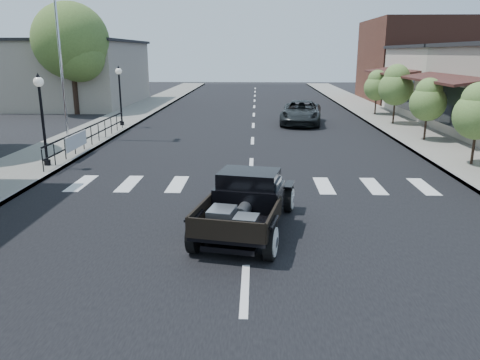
{
  "coord_description": "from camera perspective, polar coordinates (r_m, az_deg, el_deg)",
  "views": [
    {
      "loc": [
        0.18,
        -10.72,
        4.2
      ],
      "look_at": [
        -0.23,
        1.01,
        1.0
      ],
      "focal_mm": 35.0,
      "sensor_mm": 36.0,
      "label": 1
    }
  ],
  "objects": [
    {
      "name": "ground",
      "position": [
        11.51,
        0.98,
        -6.15
      ],
      "size": [
        120.0,
        120.0,
        0.0
      ],
      "primitive_type": "plane",
      "color": "black",
      "rests_on": "ground"
    },
    {
      "name": "road",
      "position": [
        26.06,
        1.6,
        5.99
      ],
      "size": [
        14.0,
        80.0,
        0.02
      ],
      "primitive_type": "cube",
      "color": "black",
      "rests_on": "ground"
    },
    {
      "name": "road_markings",
      "position": [
        21.14,
        1.48,
        3.78
      ],
      "size": [
        12.0,
        60.0,
        0.06
      ],
      "primitive_type": null,
      "color": "silver",
      "rests_on": "ground"
    },
    {
      "name": "sidewalk_left",
      "position": [
        27.46,
        -16.54,
        5.98
      ],
      "size": [
        3.0,
        80.0,
        0.15
      ],
      "primitive_type": "cube",
      "color": "gray",
      "rests_on": "ground"
    },
    {
      "name": "sidewalk_right",
      "position": [
        27.34,
        19.8,
        5.67
      ],
      "size": [
        3.0,
        80.0,
        0.15
      ],
      "primitive_type": "cube",
      "color": "gray",
      "rests_on": "ground"
    },
    {
      "name": "low_building_left",
      "position": [
        41.62,
        -19.83,
        12.03
      ],
      "size": [
        10.0,
        12.0,
        5.0
      ],
      "primitive_type": "cube",
      "color": "#A89E8D",
      "rests_on": "ground"
    },
    {
      "name": "storefront_far",
      "position": [
        35.97,
        26.83,
        10.54
      ],
      "size": [
        10.0,
        9.0,
        4.5
      ],
      "primitive_type": "cube",
      "color": "#B4A898",
      "rests_on": "ground"
    },
    {
      "name": "far_building_right",
      "position": [
        45.39,
        22.36,
        13.26
      ],
      "size": [
        11.0,
        10.0,
        7.0
      ],
      "primitive_type": "cube",
      "color": "brown",
      "rests_on": "ground"
    },
    {
      "name": "railing",
      "position": [
        22.31,
        -17.69,
        5.37
      ],
      "size": [
        0.08,
        10.0,
        1.0
      ],
      "primitive_type": null,
      "color": "black",
      "rests_on": "sidewalk_left"
    },
    {
      "name": "banner",
      "position": [
        20.47,
        -19.26,
        3.84
      ],
      "size": [
        0.04,
        2.2,
        0.6
      ],
      "primitive_type": null,
      "color": "silver",
      "rests_on": "sidewalk_left"
    },
    {
      "name": "lamp_post_b",
      "position": [
        18.59,
        -22.91,
        6.72
      ],
      "size": [
        0.36,
        0.36,
        3.35
      ],
      "primitive_type": null,
      "color": "black",
      "rests_on": "sidewalk_left"
    },
    {
      "name": "lamp_post_c",
      "position": [
        27.93,
        -14.39,
        9.91
      ],
      "size": [
        0.36,
        0.36,
        3.35
      ],
      "primitive_type": null,
      "color": "black",
      "rests_on": "sidewalk_left"
    },
    {
      "name": "flagpole",
      "position": [
        24.65,
        -21.55,
        18.65
      ],
      "size": [
        0.12,
        0.12,
        11.89
      ],
      "primitive_type": "cylinder",
      "color": "silver",
      "rests_on": "sidewalk_left"
    },
    {
      "name": "big_tree_far",
      "position": [
        35.09,
        -19.76,
        13.7
      ],
      "size": [
        5.15,
        5.15,
        7.56
      ],
      "primitive_type": null,
      "color": "#4C682C",
      "rests_on": "ground"
    },
    {
      "name": "small_tree_b",
      "position": [
        19.42,
        26.86,
        5.96
      ],
      "size": [
        1.76,
        1.76,
        2.93
      ],
      "primitive_type": null,
      "color": "#557636",
      "rests_on": "sidewalk_right"
    },
    {
      "name": "small_tree_c",
      "position": [
        24.17,
        21.84,
        7.9
      ],
      "size": [
        1.69,
        1.69,
        2.82
      ],
      "primitive_type": null,
      "color": "#557636",
      "rests_on": "sidewalk_right"
    },
    {
      "name": "small_tree_d",
      "position": [
        29.25,
        18.4,
        9.79
      ],
      "size": [
        1.98,
        1.98,
        3.31
      ],
      "primitive_type": null,
      "color": "#557636",
      "rests_on": "sidewalk_right"
    },
    {
      "name": "small_tree_e",
      "position": [
        33.5,
        16.29,
        10.15
      ],
      "size": [
        1.71,
        1.71,
        2.85
      ],
      "primitive_type": null,
      "color": "#557636",
      "rests_on": "sidewalk_right"
    },
    {
      "name": "hotrod_pickup",
      "position": [
        11.22,
        0.89,
        -2.67
      ],
      "size": [
        2.83,
        4.63,
        1.5
      ],
      "primitive_type": null,
      "rotation": [
        0.0,
        0.0,
        -0.2
      ],
      "color": "black",
      "rests_on": "ground"
    },
    {
      "name": "second_car",
      "position": [
        28.74,
        7.47,
        8.12
      ],
      "size": [
        2.94,
        5.27,
        1.39
      ],
      "primitive_type": "imported",
      "rotation": [
        0.0,
        0.0,
        -0.13
      ],
      "color": "black",
      "rests_on": "ground"
    }
  ]
}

